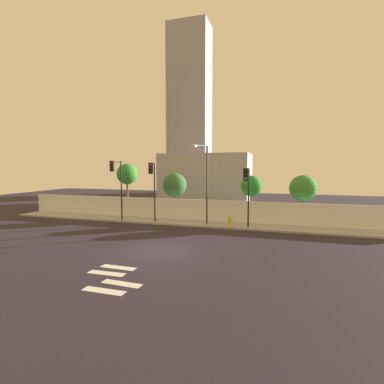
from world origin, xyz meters
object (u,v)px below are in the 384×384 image
object	(u,v)px
traffic_light_right	(117,177)
roadside_tree_midleft	(175,185)
traffic_light_left	(153,179)
roadside_tree_leftmost	(127,174)
street_lamp_curbside	(205,177)
roadside_tree_midright	(251,186)
roadside_tree_rightmost	(303,189)
traffic_light_center	(247,185)
fire_hydrant	(230,220)

from	to	relation	value
traffic_light_right	roadside_tree_midleft	distance (m)	5.65
traffic_light_left	roadside_tree_leftmost	xyz separation A→B (m)	(-4.74, 4.17, 0.27)
street_lamp_curbside	roadside_tree_leftmost	xyz separation A→B (m)	(-9.01, 3.55, 0.10)
roadside_tree_midleft	roadside_tree_midright	bearing A→B (deg)	0.00
traffic_light_right	roadside_tree_midright	distance (m)	11.75
traffic_light_left	traffic_light_right	size ratio (longest dim) A/B	0.97
traffic_light_right	roadside_tree_midright	bearing A→B (deg)	20.74
roadside_tree_rightmost	roadside_tree_midright	bearing A→B (deg)	180.00
traffic_light_center	traffic_light_right	distance (m)	11.11
traffic_light_right	traffic_light_left	bearing A→B (deg)	-0.32
traffic_light_center	roadside_tree_midleft	xyz separation A→B (m)	(-7.37, 4.30, -0.44)
traffic_light_center	traffic_light_left	bearing A→B (deg)	179.04
traffic_light_left	roadside_tree_leftmost	distance (m)	6.32
roadside_tree_leftmost	roadside_tree_rightmost	world-z (taller)	roadside_tree_leftmost
fire_hydrant	roadside_tree_rightmost	xyz separation A→B (m)	(5.58, 3.36, 2.41)
street_lamp_curbside	traffic_light_center	bearing A→B (deg)	-12.23
roadside_tree_midleft	roadside_tree_midright	distance (m)	7.23
traffic_light_center	roadside_tree_midright	size ratio (longest dim) A/B	1.12
roadside_tree_midleft	roadside_tree_rightmost	world-z (taller)	roadside_tree_midleft
roadside_tree_leftmost	roadside_tree_midleft	world-z (taller)	roadside_tree_leftmost
roadside_tree_midleft	roadside_tree_rightmost	xyz separation A→B (m)	(11.51, 0.00, -0.07)
roadside_tree_midleft	traffic_light_left	bearing A→B (deg)	-94.77
fire_hydrant	roadside_tree_midleft	bearing A→B (deg)	150.45
roadside_tree_leftmost	roadside_tree_rightmost	xyz separation A→B (m)	(16.60, 0.00, -1.07)
roadside_tree_midleft	traffic_light_center	bearing A→B (deg)	-30.26
traffic_light_right	roadside_tree_rightmost	distance (m)	15.83
roadside_tree_rightmost	street_lamp_curbside	bearing A→B (deg)	-154.89
traffic_light_left	street_lamp_curbside	distance (m)	4.33
fire_hydrant	roadside_tree_leftmost	world-z (taller)	roadside_tree_leftmost
traffic_light_left	fire_hydrant	world-z (taller)	traffic_light_left
traffic_light_left	traffic_light_center	distance (m)	7.72
roadside_tree_leftmost	roadside_tree_midright	distance (m)	12.35
traffic_light_left	roadside_tree_rightmost	size ratio (longest dim) A/B	1.21
traffic_light_left	roadside_tree_rightmost	xyz separation A→B (m)	(11.86, 4.17, -0.79)
traffic_light_center	traffic_light_right	bearing A→B (deg)	179.24
traffic_light_right	roadside_tree_rightmost	bearing A→B (deg)	15.23
street_lamp_curbside	roadside_tree_leftmost	size ratio (longest dim) A/B	1.23
traffic_light_left	roadside_tree_rightmost	bearing A→B (deg)	19.38
traffic_light_right	roadside_tree_midleft	bearing A→B (deg)	48.03
roadside_tree_leftmost	traffic_light_left	bearing A→B (deg)	-41.37
traffic_light_left	roadside_tree_leftmost	bearing A→B (deg)	138.63
street_lamp_curbside	roadside_tree_rightmost	bearing A→B (deg)	25.11
traffic_light_center	street_lamp_curbside	world-z (taller)	street_lamp_curbside
roadside_tree_midright	roadside_tree_rightmost	size ratio (longest dim) A/B	0.98
fire_hydrant	traffic_light_left	bearing A→B (deg)	-172.66
roadside_tree_midright	roadside_tree_rightmost	world-z (taller)	roadside_tree_rightmost
traffic_light_right	street_lamp_curbside	world-z (taller)	street_lamp_curbside
traffic_light_left	roadside_tree_leftmost	world-z (taller)	traffic_light_left
traffic_light_center	roadside_tree_rightmost	distance (m)	5.99
street_lamp_curbside	fire_hydrant	distance (m)	3.94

